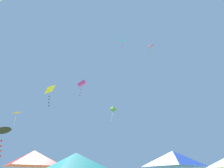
# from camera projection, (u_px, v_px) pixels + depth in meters

# --- Properties ---
(canopy_tent_red) EXTENTS (3.52, 3.52, 3.76)m
(canopy_tent_red) POSITION_uv_depth(u_px,v_px,m) (33.00, 158.00, 14.79)
(canopy_tent_red) COLOR #9E9EA3
(canopy_tent_red) RESTS_ON ground
(canopy_tent_teal) EXTENTS (2.91, 2.91, 3.11)m
(canopy_tent_teal) POSITION_uv_depth(u_px,v_px,m) (76.00, 162.00, 10.74)
(canopy_tent_teal) COLOR #9E9EA3
(canopy_tent_teal) RESTS_ON ground
(canopy_tent_blue) EXTENTS (3.44, 3.44, 3.68)m
(canopy_tent_blue) POSITION_uv_depth(u_px,v_px,m) (173.00, 159.00, 14.35)
(canopy_tent_blue) COLOR #9E9EA3
(canopy_tent_blue) RESTS_ON ground
(kite_black_delta) EXTENTS (1.77, 1.80, 3.00)m
(kite_black_delta) POSITION_uv_depth(u_px,v_px,m) (3.00, 131.00, 19.77)
(kite_black_delta) COLOR black
(kite_cyan_delta) EXTENTS (0.69, 0.66, 1.32)m
(kite_cyan_delta) POSITION_uv_depth(u_px,v_px,m) (123.00, 40.00, 21.77)
(kite_cyan_delta) COLOR #2DB7CC
(kite_red_delta) EXTENTS (1.62, 1.59, 2.43)m
(kite_red_delta) POSITION_uv_depth(u_px,v_px,m) (150.00, 46.00, 29.08)
(kite_red_delta) COLOR red
(kite_lime_diamond) EXTENTS (1.10, 1.06, 2.77)m
(kite_lime_diamond) POSITION_uv_depth(u_px,v_px,m) (113.00, 110.00, 34.35)
(kite_lime_diamond) COLOR #75D138
(kite_magenta_box) EXTENTS (1.20, 0.71, 2.46)m
(kite_magenta_box) POSITION_uv_depth(u_px,v_px,m) (82.00, 84.00, 26.78)
(kite_magenta_box) COLOR #D6389E
(kite_yellow_diamond) EXTENTS (0.81, 0.70, 2.00)m
(kite_yellow_diamond) POSITION_uv_depth(u_px,v_px,m) (49.00, 90.00, 18.45)
(kite_yellow_diamond) COLOR yellow
(kite_orange_diamond) EXTENTS (1.15, 1.10, 1.81)m
(kite_orange_diamond) POSITION_uv_depth(u_px,v_px,m) (17.00, 113.00, 26.67)
(kite_orange_diamond) COLOR orange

